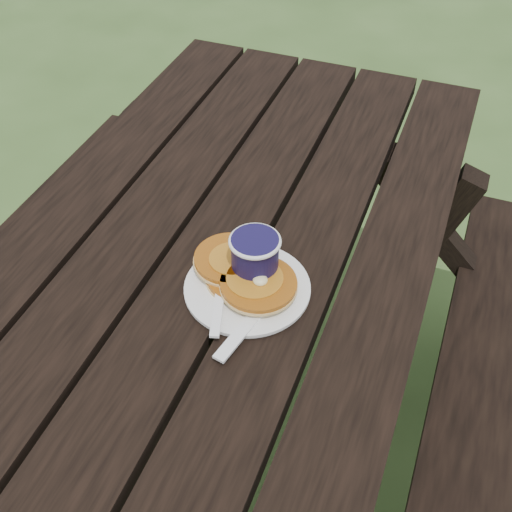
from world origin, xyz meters
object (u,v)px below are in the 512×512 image
(plate, at_px, (247,289))
(pancake_stack, at_px, (245,274))
(picnic_table, at_px, (189,441))
(coffee_cup, at_px, (255,257))

(plate, xyz_separation_m, pancake_stack, (-0.01, 0.01, 0.02))
(plate, height_order, pancake_stack, pancake_stack)
(picnic_table, distance_m, pancake_stack, 0.43)
(plate, relative_size, pancake_stack, 1.08)
(plate, bearing_deg, coffee_cup, 84.61)
(pancake_stack, relative_size, coffee_cup, 2.04)
(picnic_table, relative_size, plate, 8.92)
(picnic_table, relative_size, pancake_stack, 9.61)
(picnic_table, height_order, pancake_stack, pancake_stack)
(picnic_table, relative_size, coffee_cup, 19.62)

